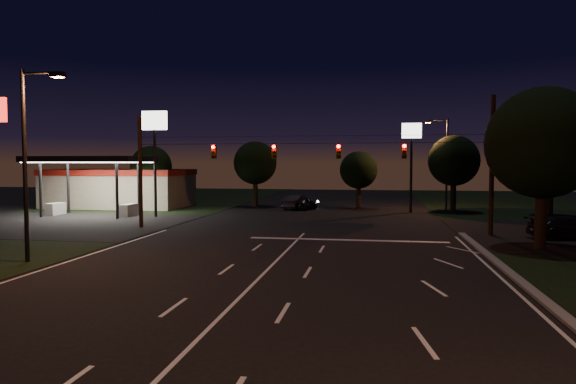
% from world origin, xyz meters
% --- Properties ---
extents(ground, '(140.00, 140.00, 0.00)m').
position_xyz_m(ground, '(0.00, 0.00, 0.00)').
color(ground, black).
rests_on(ground, ground).
extents(cross_street_left, '(20.00, 16.00, 0.02)m').
position_xyz_m(cross_street_left, '(-20.00, 16.00, 0.00)').
color(cross_street_left, black).
rests_on(cross_street_left, ground).
extents(center_line, '(0.14, 40.00, 0.01)m').
position_xyz_m(center_line, '(0.00, -6.00, 0.01)').
color(center_line, silver).
rests_on(center_line, ground).
extents(stop_bar, '(12.00, 0.50, 0.01)m').
position_xyz_m(stop_bar, '(3.00, 11.50, 0.01)').
color(stop_bar, silver).
rests_on(stop_bar, ground).
extents(utility_pole_right, '(0.30, 0.30, 9.00)m').
position_xyz_m(utility_pole_right, '(12.00, 15.00, 0.00)').
color(utility_pole_right, black).
rests_on(utility_pole_right, ground).
extents(utility_pole_left, '(0.28, 0.28, 8.00)m').
position_xyz_m(utility_pole_left, '(-12.00, 15.00, 0.00)').
color(utility_pole_left, black).
rests_on(utility_pole_left, ground).
extents(signal_span, '(24.00, 0.40, 1.56)m').
position_xyz_m(signal_span, '(-0.00, 14.96, 5.50)').
color(signal_span, black).
rests_on(signal_span, ground).
extents(gas_station, '(14.20, 16.10, 5.25)m').
position_xyz_m(gas_station, '(-21.86, 30.39, 2.38)').
color(gas_station, gray).
rests_on(gas_station, ground).
extents(pole_sign_left_near, '(2.20, 0.30, 9.10)m').
position_xyz_m(pole_sign_left_near, '(-14.00, 22.00, 6.98)').
color(pole_sign_left_near, black).
rests_on(pole_sign_left_near, ground).
extents(pole_sign_right, '(1.80, 0.30, 8.40)m').
position_xyz_m(pole_sign_right, '(8.00, 30.00, 6.24)').
color(pole_sign_right, black).
rests_on(pole_sign_right, ground).
extents(street_light_left, '(2.20, 0.35, 9.00)m').
position_xyz_m(street_light_left, '(-11.24, 2.00, 5.24)').
color(street_light_left, black).
rests_on(street_light_left, ground).
extents(street_light_right_far, '(2.20, 0.35, 9.00)m').
position_xyz_m(street_light_right_far, '(11.24, 32.00, 5.24)').
color(street_light_right_far, black).
rests_on(street_light_right_far, ground).
extents(tree_right_near, '(6.00, 6.00, 8.76)m').
position_xyz_m(tree_right_near, '(13.53, 10.17, 5.68)').
color(tree_right_near, black).
rests_on(tree_right_near, ground).
extents(tree_far_a, '(4.20, 4.20, 6.42)m').
position_xyz_m(tree_far_a, '(-17.98, 30.12, 4.26)').
color(tree_far_a, black).
rests_on(tree_far_a, ground).
extents(tree_far_b, '(4.60, 4.60, 6.98)m').
position_xyz_m(tree_far_b, '(-7.98, 34.13, 4.61)').
color(tree_far_b, black).
rests_on(tree_far_b, ground).
extents(tree_far_c, '(3.80, 3.80, 5.86)m').
position_xyz_m(tree_far_c, '(3.02, 33.10, 3.90)').
color(tree_far_c, black).
rests_on(tree_far_c, ground).
extents(tree_far_d, '(4.80, 4.80, 7.30)m').
position_xyz_m(tree_far_d, '(12.02, 31.13, 4.83)').
color(tree_far_d, black).
rests_on(tree_far_d, ground).
extents(tree_far_e, '(4.00, 4.00, 6.18)m').
position_xyz_m(tree_far_e, '(20.02, 29.11, 4.11)').
color(tree_far_e, black).
rests_on(tree_far_e, ground).
extents(car_oncoming_a, '(2.40, 3.92, 1.25)m').
position_xyz_m(car_oncoming_a, '(-2.26, 31.15, 0.62)').
color(car_oncoming_a, black).
rests_on(car_oncoming_a, ground).
extents(car_oncoming_b, '(2.71, 4.68, 1.46)m').
position_xyz_m(car_oncoming_b, '(-3.06, 31.51, 0.73)').
color(car_oncoming_b, black).
rests_on(car_oncoming_b, ground).
extents(car_cross, '(5.10, 2.64, 1.41)m').
position_xyz_m(car_cross, '(16.36, 13.96, 0.71)').
color(car_cross, black).
rests_on(car_cross, ground).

